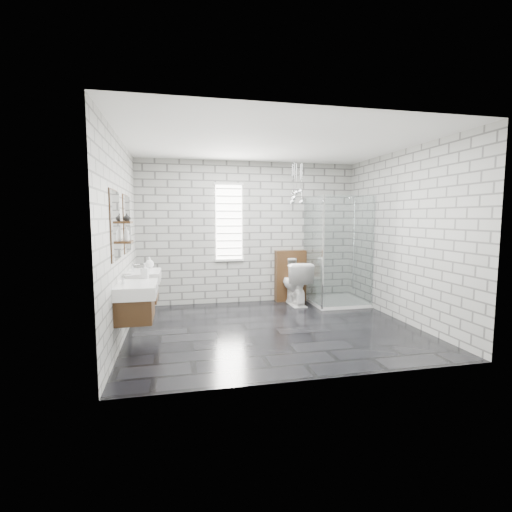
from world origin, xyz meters
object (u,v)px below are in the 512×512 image
object	(u,v)px
vanity_right	(141,277)
shower_enclosure	(334,278)
vanity_left	(133,291)
cistern_panel	(290,276)
toilet	(295,283)

from	to	relation	value
vanity_right	shower_enclosure	world-z (taller)	shower_enclosure
vanity_left	cistern_panel	distance (m)	3.56
vanity_left	cistern_panel	world-z (taller)	vanity_left
shower_enclosure	toilet	xyz separation A→B (m)	(-0.70, 0.20, -0.09)
vanity_right	cistern_panel	world-z (taller)	vanity_right
vanity_left	shower_enclosure	world-z (taller)	shower_enclosure
vanity_left	toilet	distance (m)	3.37
shower_enclosure	toilet	bearing A→B (deg)	164.21
vanity_right	shower_enclosure	distance (m)	3.49
vanity_right	shower_enclosure	xyz separation A→B (m)	(3.41, 0.72, -0.25)
toilet	cistern_panel	bearing A→B (deg)	-90.43
shower_enclosure	cistern_panel	bearing A→B (deg)	143.59
vanity_left	toilet	bearing A→B (deg)	36.10
vanity_left	toilet	xyz separation A→B (m)	(2.71, 1.97, -0.35)
cistern_panel	toilet	distance (m)	0.33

